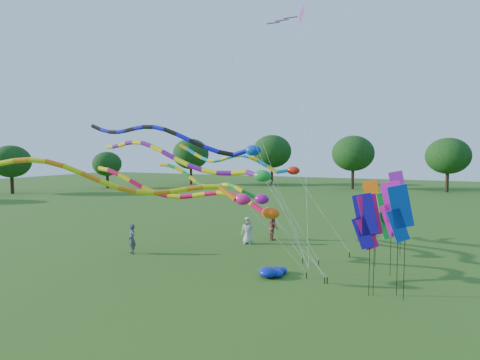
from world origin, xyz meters
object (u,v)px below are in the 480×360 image
at_px(tube_kite_orange, 153,185).
at_px(person_c, 273,228).
at_px(tube_kite_red, 203,196).
at_px(person_a, 248,230).
at_px(blue_nylon_heap, 282,272).
at_px(person_b, 132,239).

distance_m(tube_kite_orange, person_c, 11.68).
bearing_deg(tube_kite_red, person_a, 89.50).
relative_size(blue_nylon_heap, person_a, 0.75).
bearing_deg(blue_nylon_heap, person_a, 126.75).
bearing_deg(tube_kite_red, tube_kite_orange, -107.83).
xyz_separation_m(tube_kite_orange, person_b, (-4.21, 3.46, -3.75)).
height_order(tube_kite_red, person_a, tube_kite_red).
xyz_separation_m(person_a, person_b, (-5.48, -5.38, -0.01)).
xyz_separation_m(tube_kite_orange, blue_nylon_heap, (5.69, 2.92, -4.45)).
relative_size(blue_nylon_heap, person_b, 0.76).
bearing_deg(person_c, person_a, 114.35).
distance_m(tube_kite_red, person_a, 6.51).
bearing_deg(tube_kite_orange, blue_nylon_heap, 2.80).
height_order(tube_kite_orange, person_b, tube_kite_orange).
distance_m(person_a, person_b, 7.68).
bearing_deg(person_a, tube_kite_orange, -109.42).
distance_m(tube_kite_red, blue_nylon_heap, 5.89).
xyz_separation_m(blue_nylon_heap, person_c, (-3.25, 7.85, 0.66)).
bearing_deg(person_a, person_c, 47.31).
bearing_deg(tube_kite_orange, person_c, 52.85).
xyz_separation_m(tube_kite_orange, person_a, (1.27, 8.84, -3.75)).
height_order(person_a, person_c, person_a).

